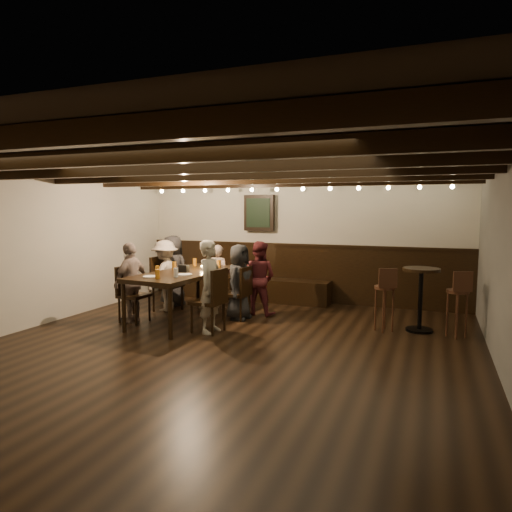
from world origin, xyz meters
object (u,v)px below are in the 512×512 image
at_px(person_bench_centre, 218,276).
at_px(bar_stool_left, 384,308).
at_px(chair_right_far, 209,313).
at_px(chair_left_near, 167,294).
at_px(person_right_far, 211,287).
at_px(bar_stool_right, 457,312).
at_px(person_bench_left, 173,270).
at_px(person_left_near, 165,275).
at_px(chair_left_far, 133,305).
at_px(person_left_far, 131,282).
at_px(chair_right_near, 237,303).
at_px(person_bench_right, 259,278).
at_px(dining_table, 186,276).
at_px(person_right_near, 239,282).
at_px(high_top_table, 421,290).

relative_size(person_bench_centre, bar_stool_left, 1.21).
height_order(chair_right_far, bar_stool_left, bar_stool_left).
xyz_separation_m(chair_left_near, bar_stool_left, (3.80, -0.01, 0.06)).
bearing_deg(person_right_far, bar_stool_right, -68.81).
distance_m(chair_left_near, person_bench_left, 0.61).
relative_size(person_left_near, bar_stool_left, 1.31).
relative_size(chair_left_far, person_left_far, 0.70).
bearing_deg(chair_left_near, chair_right_far, 58.01).
xyz_separation_m(chair_left_near, chair_right_near, (1.44, -0.10, -0.03)).
xyz_separation_m(person_left_near, bar_stool_right, (4.83, 0.04, -0.28)).
relative_size(chair_left_far, bar_stool_left, 0.94).
height_order(person_bench_right, bar_stool_left, person_bench_right).
bearing_deg(person_left_far, person_bench_centre, 153.43).
relative_size(person_bench_right, person_right_far, 0.93).
height_order(person_bench_left, bar_stool_left, person_bench_left).
xyz_separation_m(person_left_far, bar_stool_right, (4.89, 0.94, -0.29)).
distance_m(person_bench_centre, person_left_far, 1.68).
relative_size(dining_table, person_right_near, 1.77).
height_order(person_bench_centre, person_left_near, person_left_near).
xyz_separation_m(chair_right_far, person_bench_centre, (-0.61, 1.55, 0.30)).
height_order(chair_left_near, person_right_far, person_right_far).
distance_m(chair_left_near, person_right_far, 1.77).
bearing_deg(chair_right_far, chair_left_near, 58.01).
relative_size(person_bench_left, person_bench_centre, 1.13).
height_order(chair_left_far, chair_right_far, chair_right_far).
relative_size(chair_right_far, bar_stool_left, 0.99).
xyz_separation_m(chair_right_far, high_top_table, (2.92, 1.20, 0.34)).
distance_m(chair_left_near, bar_stool_right, 4.80).
bearing_deg(chair_left_near, person_bench_right, 105.52).
distance_m(chair_left_far, chair_right_near, 1.70).
distance_m(person_bench_right, bar_stool_left, 2.19).
bearing_deg(person_right_far, chair_left_far, 90.00).
xyz_separation_m(chair_left_far, bar_stool_right, (4.86, 0.94, 0.08)).
relative_size(person_right_far, bar_stool_right, 1.42).
xyz_separation_m(chair_right_near, high_top_table, (2.86, 0.30, 0.36)).
distance_m(person_left_near, person_left_far, 0.90).
height_order(chair_right_near, person_bench_right, person_bench_right).
height_order(person_left_near, bar_stool_right, person_left_near).
xyz_separation_m(chair_left_far, bar_stool_left, (3.86, 0.89, 0.08)).
distance_m(person_bench_left, person_bench_centre, 0.92).
distance_m(dining_table, person_right_near, 0.88).
relative_size(person_left_far, bar_stool_right, 1.33).
distance_m(person_bench_right, high_top_table, 2.65).
height_order(person_bench_centre, bar_stool_right, person_bench_centre).
bearing_deg(person_bench_right, bar_stool_right, 178.79).
distance_m(high_top_table, bar_stool_left, 0.60).
bearing_deg(chair_right_far, chair_right_near, 0.10).
bearing_deg(person_left_far, person_bench_left, -173.66).
xyz_separation_m(person_bench_left, person_left_far, (0.05, -1.36, -0.02)).
height_order(dining_table, chair_right_near, chair_right_near).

